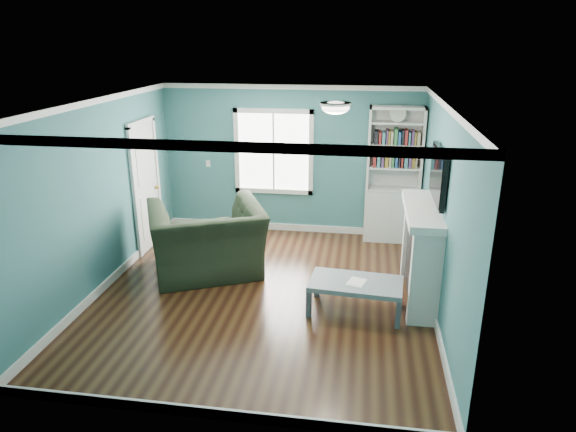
# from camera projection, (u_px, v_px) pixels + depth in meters

# --- Properties ---
(floor) EXTENTS (5.00, 5.00, 0.00)m
(floor) POSITION_uv_depth(u_px,v_px,m) (264.00, 294.00, 7.08)
(floor) COLOR black
(floor) RESTS_ON ground
(room_walls) EXTENTS (5.00, 5.00, 5.00)m
(room_walls) POSITION_uv_depth(u_px,v_px,m) (262.00, 183.00, 6.56)
(room_walls) COLOR teal
(room_walls) RESTS_ON ground
(trim) EXTENTS (4.50, 5.00, 2.60)m
(trim) POSITION_uv_depth(u_px,v_px,m) (263.00, 209.00, 6.67)
(trim) COLOR white
(trim) RESTS_ON ground
(window) EXTENTS (1.40, 0.06, 1.50)m
(window) POSITION_uv_depth(u_px,v_px,m) (274.00, 152.00, 8.96)
(window) COLOR white
(window) RESTS_ON room_walls
(bookshelf) EXTENTS (0.90, 0.35, 2.31)m
(bookshelf) POSITION_uv_depth(u_px,v_px,m) (392.00, 189.00, 8.67)
(bookshelf) COLOR silver
(bookshelf) RESTS_ON ground
(fireplace) EXTENTS (0.44, 1.58, 1.30)m
(fireplace) POSITION_uv_depth(u_px,v_px,m) (421.00, 255.00, 6.76)
(fireplace) COLOR black
(fireplace) RESTS_ON ground
(tv) EXTENTS (0.06, 1.10, 0.65)m
(tv) POSITION_uv_depth(u_px,v_px,m) (438.00, 175.00, 6.39)
(tv) COLOR black
(tv) RESTS_ON fireplace
(door) EXTENTS (0.12, 0.98, 2.17)m
(door) POSITION_uv_depth(u_px,v_px,m) (146.00, 185.00, 8.35)
(door) COLOR silver
(door) RESTS_ON ground
(ceiling_fixture) EXTENTS (0.38, 0.38, 0.15)m
(ceiling_fixture) POSITION_uv_depth(u_px,v_px,m) (336.00, 107.00, 6.21)
(ceiling_fixture) COLOR white
(ceiling_fixture) RESTS_ON room_walls
(light_switch) EXTENTS (0.08, 0.01, 0.12)m
(light_switch) POSITION_uv_depth(u_px,v_px,m) (208.00, 163.00, 9.22)
(light_switch) COLOR white
(light_switch) RESTS_ON room_walls
(recliner) EXTENTS (1.89, 1.62, 1.40)m
(recliner) POSITION_uv_depth(u_px,v_px,m) (206.00, 229.00, 7.49)
(recliner) COLOR black
(recliner) RESTS_ON ground
(coffee_table) EXTENTS (1.21, 0.73, 0.42)m
(coffee_table) POSITION_uv_depth(u_px,v_px,m) (356.00, 285.00, 6.51)
(coffee_table) COLOR #434851
(coffee_table) RESTS_ON ground
(paper_sheet) EXTENTS (0.27, 0.31, 0.00)m
(paper_sheet) POSITION_uv_depth(u_px,v_px,m) (356.00, 282.00, 6.47)
(paper_sheet) COLOR white
(paper_sheet) RESTS_ON coffee_table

